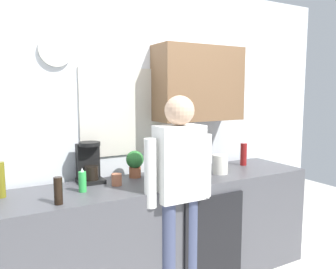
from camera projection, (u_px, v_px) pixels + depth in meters
kitchen_counter at (160, 232)px, 2.88m from camera, size 2.77×0.64×0.90m
dishwasher_panel at (214, 244)px, 2.75m from camera, size 0.56×0.02×0.81m
back_wall_assembly at (146, 121)px, 3.14m from camera, size 4.37×0.42×2.60m
coffee_maker at (89, 164)px, 2.76m from camera, size 0.20×0.20×0.33m
bottle_olive_oil at (1, 180)px, 2.35m from camera, size 0.06×0.06×0.25m
bottle_dark_sauce at (58, 191)px, 2.21m from camera, size 0.06×0.06×0.18m
bottle_red_vinegar at (244, 154)px, 3.38m from camera, size 0.06×0.06×0.22m
cup_terracotta_mug at (117, 180)px, 2.66m from camera, size 0.08×0.08×0.09m
cup_blue_mug at (190, 164)px, 3.20m from camera, size 0.08×0.08×0.10m
cup_yellow_cup at (222, 164)px, 3.26m from camera, size 0.07×0.07×0.08m
mixing_bowl at (182, 178)px, 2.74m from camera, size 0.22×0.22×0.08m
potted_plant at (135, 162)px, 2.90m from camera, size 0.15×0.15×0.23m
dish_soap at (82, 181)px, 2.49m from camera, size 0.06×0.06×0.18m
storage_canister at (220, 164)px, 3.04m from camera, size 0.14×0.14×0.17m
person_at_sink at (179, 183)px, 2.56m from camera, size 0.57×0.22×1.60m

